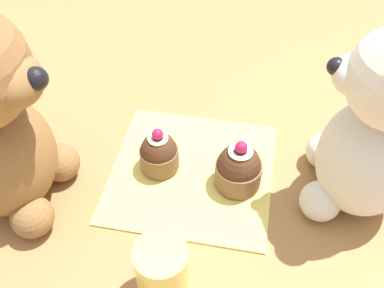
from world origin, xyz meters
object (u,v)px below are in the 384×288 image
at_px(teddy_bear_cream, 374,129).
at_px(cupcake_near_cream_bear, 239,168).
at_px(juice_glass, 161,271).
at_px(cupcake_near_tan_bear, 158,156).

xyz_separation_m(teddy_bear_cream, cupcake_near_cream_bear, (0.01, -0.14, -0.08)).
height_order(cupcake_near_cream_bear, juice_glass, cupcake_near_cream_bear).
bearing_deg(cupcake_near_cream_bear, teddy_bear_cream, 95.05).
relative_size(cupcake_near_cream_bear, juice_glass, 0.96).
relative_size(cupcake_near_tan_bear, juice_glass, 0.87).
height_order(cupcake_near_cream_bear, cupcake_near_tan_bear, cupcake_near_cream_bear).
distance_m(cupcake_near_cream_bear, cupcake_near_tan_bear, 0.10).
relative_size(teddy_bear_cream, juice_glass, 3.30).
distance_m(cupcake_near_cream_bear, juice_glass, 0.17).
bearing_deg(teddy_bear_cream, cupcake_near_tan_bear, -83.49).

